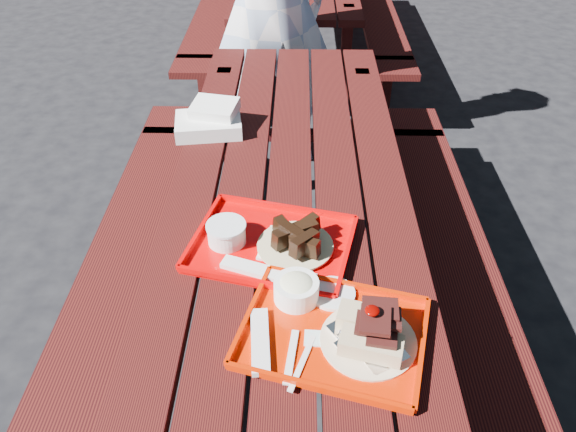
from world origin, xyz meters
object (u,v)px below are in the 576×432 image
object	(u,v)px
person	(269,2)
far_tray	(269,243)
picnic_table_near	(289,251)
near_tray	(335,321)

from	to	relation	value
person	far_tray	bearing A→B (deg)	73.25
picnic_table_near	far_tray	distance (m)	0.30
near_tray	picnic_table_near	bearing A→B (deg)	103.14
picnic_table_near	far_tray	world-z (taller)	far_tray
far_tray	near_tray	bearing A→B (deg)	-59.58
near_tray	far_tray	distance (m)	0.32
near_tray	far_tray	world-z (taller)	near_tray
picnic_table_near	near_tray	xyz separation A→B (m)	(0.11, -0.48, 0.22)
far_tray	person	world-z (taller)	person
far_tray	person	distance (m)	1.64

